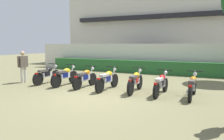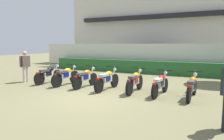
% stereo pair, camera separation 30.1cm
% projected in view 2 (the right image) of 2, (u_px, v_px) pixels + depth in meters
% --- Properties ---
extents(ground, '(60.00, 60.00, 0.00)m').
position_uv_depth(ground, '(90.00, 98.00, 7.74)').
color(ground, olive).
extents(building, '(19.20, 6.50, 8.17)m').
position_uv_depth(building, '(172.00, 22.00, 20.79)').
color(building, beige).
rests_on(building, ground).
extents(compound_wall, '(18.24, 0.30, 1.98)m').
position_uv_depth(compound_wall, '(151.00, 58.00, 14.69)').
color(compound_wall, silver).
rests_on(compound_wall, ground).
extents(hedge_row, '(14.59, 0.70, 0.86)m').
position_uv_depth(hedge_row, '(148.00, 67.00, 14.13)').
color(hedge_row, '#28602D').
rests_on(hedge_row, ground).
extents(parked_car, '(4.72, 2.59, 1.89)m').
position_uv_depth(parked_car, '(144.00, 57.00, 17.14)').
color(parked_car, black).
rests_on(parked_car, ground).
extents(motorcycle_in_row_0, '(0.60, 1.85, 0.97)m').
position_uv_depth(motorcycle_in_row_0, '(49.00, 74.00, 10.57)').
color(motorcycle_in_row_0, black).
rests_on(motorcycle_in_row_0, ground).
extents(motorcycle_in_row_1, '(0.60, 1.88, 0.97)m').
position_uv_depth(motorcycle_in_row_1, '(66.00, 76.00, 10.01)').
color(motorcycle_in_row_1, black).
rests_on(motorcycle_in_row_1, ground).
extents(motorcycle_in_row_2, '(0.60, 1.79, 0.95)m').
position_uv_depth(motorcycle_in_row_2, '(85.00, 78.00, 9.52)').
color(motorcycle_in_row_2, black).
rests_on(motorcycle_in_row_2, ground).
extents(motorcycle_in_row_3, '(0.60, 1.94, 0.96)m').
position_uv_depth(motorcycle_in_row_3, '(107.00, 79.00, 8.98)').
color(motorcycle_in_row_3, black).
rests_on(motorcycle_in_row_3, ground).
extents(motorcycle_in_row_4, '(0.60, 1.89, 0.97)m').
position_uv_depth(motorcycle_in_row_4, '(135.00, 81.00, 8.51)').
color(motorcycle_in_row_4, black).
rests_on(motorcycle_in_row_4, ground).
extents(motorcycle_in_row_5, '(0.60, 1.86, 0.94)m').
position_uv_depth(motorcycle_in_row_5, '(160.00, 84.00, 8.02)').
color(motorcycle_in_row_5, black).
rests_on(motorcycle_in_row_5, ground).
extents(motorcycle_in_row_6, '(0.60, 1.92, 0.95)m').
position_uv_depth(motorcycle_in_row_6, '(192.00, 86.00, 7.54)').
color(motorcycle_in_row_6, black).
rests_on(motorcycle_in_row_6, ground).
extents(inspector_person, '(0.22, 0.65, 1.60)m').
position_uv_depth(inspector_person, '(25.00, 64.00, 10.79)').
color(inspector_person, beige).
rests_on(inspector_person, ground).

